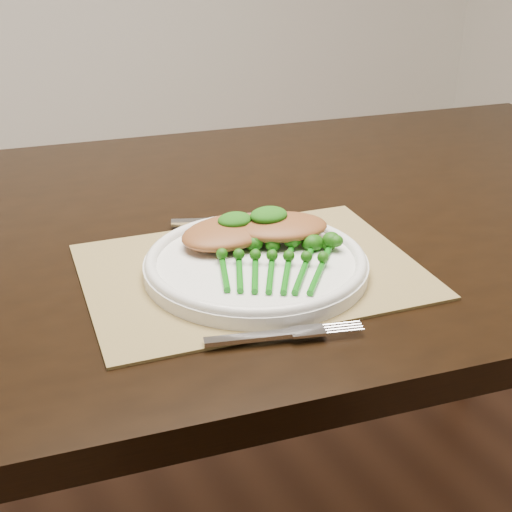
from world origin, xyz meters
name	(u,v)px	position (x,y,z in m)	size (l,w,h in m)	color
dining_table	(244,413)	(-0.13, 0.12, 0.38)	(1.72, 1.13, 0.75)	black
placemat	(251,271)	(-0.20, -0.06, 0.75)	(0.42, 0.30, 0.00)	olive
dinner_plate	(256,263)	(-0.20, -0.07, 0.77)	(0.28, 0.28, 0.03)	white
knife	(228,221)	(-0.16, 0.09, 0.76)	(0.19, 0.10, 0.01)	silver
fork	(295,333)	(-0.23, -0.22, 0.76)	(0.17, 0.06, 0.01)	silver
chicken_fillet_left	(230,232)	(-0.20, 0.00, 0.78)	(0.14, 0.09, 0.03)	brown
chicken_fillet_right	(281,227)	(-0.14, -0.03, 0.79)	(0.12, 0.09, 0.02)	brown
pesto_dollop_left	(235,220)	(-0.19, 0.00, 0.80)	(0.05, 0.04, 0.02)	#10470A
pesto_dollop_right	(269,215)	(-0.15, -0.02, 0.80)	(0.05, 0.04, 0.02)	#10470A
broccolini_bundle	(271,268)	(-0.19, -0.10, 0.77)	(0.20, 0.21, 0.04)	#0D640D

